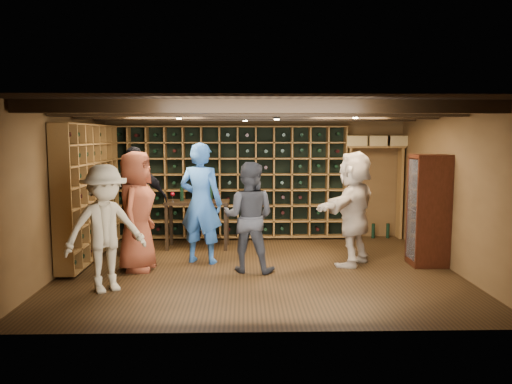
{
  "coord_description": "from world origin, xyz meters",
  "views": [
    {
      "loc": [
        -0.22,
        -7.59,
        2.08
      ],
      "look_at": [
        -0.04,
        0.2,
        1.19
      ],
      "focal_mm": 35.0,
      "sensor_mm": 36.0,
      "label": 1
    }
  ],
  "objects_px": {
    "guest_red_floral": "(136,211)",
    "guest_khaki": "(105,228)",
    "guest_beige": "(354,208)",
    "man_grey_suit": "(249,217)",
    "guest_woman_black": "(137,202)",
    "man_blue_shirt": "(201,203)",
    "tasting_table": "(197,206)",
    "display_cabinet": "(428,212)"
  },
  "relations": [
    {
      "from": "guest_khaki",
      "to": "guest_red_floral",
      "type": "bearing_deg",
      "value": 45.94
    },
    {
      "from": "guest_beige",
      "to": "guest_red_floral",
      "type": "bearing_deg",
      "value": -49.88
    },
    {
      "from": "guest_woman_black",
      "to": "man_blue_shirt",
      "type": "bearing_deg",
      "value": 125.44
    },
    {
      "from": "guest_red_floral",
      "to": "display_cabinet",
      "type": "bearing_deg",
      "value": -82.26
    },
    {
      "from": "guest_red_floral",
      "to": "tasting_table",
      "type": "height_order",
      "value": "guest_red_floral"
    },
    {
      "from": "guest_red_floral",
      "to": "guest_khaki",
      "type": "xyz_separation_m",
      "value": [
        -0.19,
        -1.05,
        -0.07
      ]
    },
    {
      "from": "man_grey_suit",
      "to": "guest_beige",
      "type": "relative_size",
      "value": 0.92
    },
    {
      "from": "man_blue_shirt",
      "to": "guest_beige",
      "type": "relative_size",
      "value": 1.07
    },
    {
      "from": "guest_woman_black",
      "to": "guest_beige",
      "type": "bearing_deg",
      "value": 137.61
    },
    {
      "from": "man_grey_suit",
      "to": "guest_woman_black",
      "type": "relative_size",
      "value": 0.89
    },
    {
      "from": "display_cabinet",
      "to": "man_grey_suit",
      "type": "distance_m",
      "value": 2.88
    },
    {
      "from": "man_blue_shirt",
      "to": "guest_beige",
      "type": "height_order",
      "value": "man_blue_shirt"
    },
    {
      "from": "guest_khaki",
      "to": "guest_beige",
      "type": "distance_m",
      "value": 3.84
    },
    {
      "from": "guest_beige",
      "to": "man_grey_suit",
      "type": "bearing_deg",
      "value": -41.93
    },
    {
      "from": "man_blue_shirt",
      "to": "guest_red_floral",
      "type": "xyz_separation_m",
      "value": [
        -0.95,
        -0.43,
        -0.06
      ]
    },
    {
      "from": "guest_red_floral",
      "to": "guest_khaki",
      "type": "height_order",
      "value": "guest_red_floral"
    },
    {
      "from": "guest_woman_black",
      "to": "guest_beige",
      "type": "distance_m",
      "value": 3.66
    },
    {
      "from": "man_grey_suit",
      "to": "guest_khaki",
      "type": "relative_size",
      "value": 0.99
    },
    {
      "from": "man_grey_suit",
      "to": "tasting_table",
      "type": "xyz_separation_m",
      "value": [
        -0.94,
        1.63,
        -0.07
      ]
    },
    {
      "from": "tasting_table",
      "to": "display_cabinet",
      "type": "bearing_deg",
      "value": -18.02
    },
    {
      "from": "man_blue_shirt",
      "to": "guest_khaki",
      "type": "xyz_separation_m",
      "value": [
        -1.15,
        -1.48,
        -0.13
      ]
    },
    {
      "from": "guest_woman_black",
      "to": "tasting_table",
      "type": "bearing_deg",
      "value": -179.95
    },
    {
      "from": "guest_red_floral",
      "to": "guest_beige",
      "type": "height_order",
      "value": "guest_red_floral"
    },
    {
      "from": "display_cabinet",
      "to": "guest_red_floral",
      "type": "distance_m",
      "value": 4.6
    },
    {
      "from": "guest_red_floral",
      "to": "guest_khaki",
      "type": "relative_size",
      "value": 1.08
    },
    {
      "from": "guest_khaki",
      "to": "guest_beige",
      "type": "bearing_deg",
      "value": -13.78
    },
    {
      "from": "tasting_table",
      "to": "man_blue_shirt",
      "type": "bearing_deg",
      "value": -79.98
    },
    {
      "from": "guest_khaki",
      "to": "guest_woman_black",
      "type": "bearing_deg",
      "value": 56.17
    },
    {
      "from": "guest_woman_black",
      "to": "guest_khaki",
      "type": "height_order",
      "value": "guest_woman_black"
    },
    {
      "from": "guest_woman_black",
      "to": "tasting_table",
      "type": "relative_size",
      "value": 1.61
    },
    {
      "from": "man_blue_shirt",
      "to": "guest_beige",
      "type": "bearing_deg",
      "value": -166.91
    },
    {
      "from": "guest_khaki",
      "to": "man_grey_suit",
      "type": "bearing_deg",
      "value": -7.65
    },
    {
      "from": "display_cabinet",
      "to": "guest_khaki",
      "type": "height_order",
      "value": "display_cabinet"
    },
    {
      "from": "man_blue_shirt",
      "to": "guest_khaki",
      "type": "distance_m",
      "value": 1.88
    },
    {
      "from": "man_grey_suit",
      "to": "tasting_table",
      "type": "relative_size",
      "value": 1.43
    },
    {
      "from": "guest_red_floral",
      "to": "guest_beige",
      "type": "distance_m",
      "value": 3.42
    },
    {
      "from": "guest_khaki",
      "to": "tasting_table",
      "type": "relative_size",
      "value": 1.45
    },
    {
      "from": "display_cabinet",
      "to": "tasting_table",
      "type": "distance_m",
      "value": 4.03
    },
    {
      "from": "guest_woman_black",
      "to": "guest_khaki",
      "type": "xyz_separation_m",
      "value": [
        -0.01,
        -1.95,
        -0.1
      ]
    },
    {
      "from": "man_blue_shirt",
      "to": "tasting_table",
      "type": "xyz_separation_m",
      "value": [
        -0.17,
        1.08,
        -0.21
      ]
    },
    {
      "from": "man_grey_suit",
      "to": "guest_beige",
      "type": "height_order",
      "value": "guest_beige"
    },
    {
      "from": "man_grey_suit",
      "to": "guest_red_floral",
      "type": "xyz_separation_m",
      "value": [
        -1.73,
        0.11,
        0.08
      ]
    }
  ]
}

